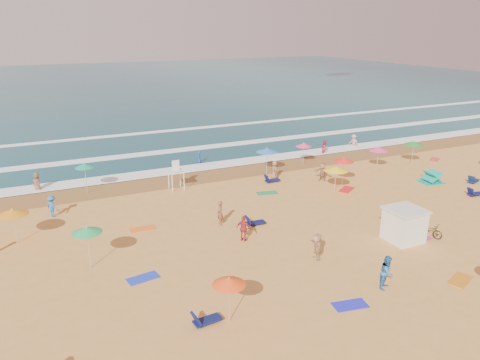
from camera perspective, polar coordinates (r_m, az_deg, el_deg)
name	(u,v)px	position (r m, az deg, el deg)	size (l,w,h in m)	color
ground	(268,228)	(31.68, 3.45, -5.85)	(220.00, 220.00, 0.00)	gold
ocean	(88,87)	(110.96, -18.07, 10.74)	(220.00, 140.00, 0.18)	#0C4756
wet_sand	(202,176)	(42.34, -4.63, 0.45)	(220.00, 220.00, 0.00)	olive
surf_foam	(173,152)	(50.35, -8.20, 3.34)	(200.00, 18.70, 0.05)	white
cabana	(404,225)	(31.27, 19.36, -5.25)	(2.00, 2.00, 2.00)	white
cabana_roof	(406,210)	(30.88, 19.56, -3.45)	(2.20, 2.20, 0.12)	silver
bicycle	(429,230)	(32.58, 22.04, -5.63)	(0.62, 1.78, 0.94)	black
lifeguard_stand	(176,177)	(38.91, -7.79, 0.33)	(1.20, 1.20, 2.10)	white
beach_umbrellas	(288,188)	(32.73, 5.87, -1.01)	(56.19, 31.47, 0.79)	blue
loungers	(364,225)	(32.69, 14.89, -5.36)	(45.14, 20.67, 0.34)	#101E52
towels	(289,248)	(29.02, 6.03, -8.27)	(51.69, 25.97, 0.03)	#D91B52
popup_tents	(471,195)	(39.99, 26.30, -1.65)	(4.32, 11.55, 1.20)	#F937C2
beachgoers	(225,204)	(33.51, -1.86, -2.97)	(41.38, 27.29, 2.11)	#AD7A50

